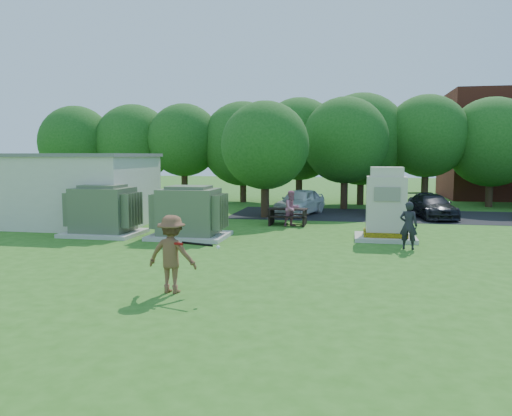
% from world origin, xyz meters
% --- Properties ---
extents(ground, '(120.00, 120.00, 0.00)m').
position_xyz_m(ground, '(0.00, 0.00, 0.00)').
color(ground, '#2D6619').
rests_on(ground, ground).
extents(service_building, '(10.00, 5.00, 3.20)m').
position_xyz_m(service_building, '(-11.00, 7.00, 1.60)').
color(service_building, beige).
rests_on(service_building, ground).
extents(service_building_roof, '(10.20, 5.20, 0.15)m').
position_xyz_m(service_building_roof, '(-11.00, 7.00, 3.27)').
color(service_building_roof, slate).
rests_on(service_building_roof, service_building).
extents(parking_strip, '(20.00, 6.00, 0.01)m').
position_xyz_m(parking_strip, '(7.00, 13.50, 0.01)').
color(parking_strip, '#232326').
rests_on(parking_strip, ground).
extents(transformer_left, '(3.00, 2.40, 2.07)m').
position_xyz_m(transformer_left, '(-6.50, 4.50, 0.97)').
color(transformer_left, beige).
rests_on(transformer_left, ground).
extents(transformer_right, '(3.00, 2.40, 2.07)m').
position_xyz_m(transformer_right, '(-2.80, 4.50, 0.97)').
color(transformer_right, beige).
rests_on(transformer_right, ground).
extents(generator_cabinet, '(2.32, 1.90, 2.82)m').
position_xyz_m(generator_cabinet, '(4.82, 5.53, 1.24)').
color(generator_cabinet, beige).
rests_on(generator_cabinet, ground).
extents(picnic_table, '(1.82, 1.37, 0.78)m').
position_xyz_m(picnic_table, '(0.57, 8.89, 0.49)').
color(picnic_table, black).
rests_on(picnic_table, ground).
extents(batter, '(1.25, 0.78, 1.87)m').
position_xyz_m(batter, '(-0.63, -3.17, 0.93)').
color(batter, brown).
rests_on(batter, ground).
extents(person_by_generator, '(0.68, 0.52, 1.68)m').
position_xyz_m(person_by_generator, '(5.49, 3.67, 0.84)').
color(person_by_generator, black).
rests_on(person_by_generator, ground).
extents(person_at_picnic, '(1.02, 1.00, 1.65)m').
position_xyz_m(person_at_picnic, '(0.80, 8.49, 0.83)').
color(person_at_picnic, '#C16685').
rests_on(person_at_picnic, ground).
extents(car_white, '(2.83, 4.53, 1.44)m').
position_xyz_m(car_white, '(0.67, 13.06, 0.72)').
color(car_white, white).
rests_on(car_white, ground).
extents(car_silver_a, '(1.46, 3.96, 1.29)m').
position_xyz_m(car_silver_a, '(5.28, 13.88, 0.65)').
color(car_silver_a, '#A7A7AC').
rests_on(car_silver_a, ground).
extents(car_dark, '(2.53, 4.50, 1.23)m').
position_xyz_m(car_dark, '(7.59, 12.96, 0.61)').
color(car_dark, black).
rests_on(car_dark, ground).
extents(batting_equipment, '(1.09, 0.31, 0.14)m').
position_xyz_m(batting_equipment, '(0.04, -3.32, 1.21)').
color(batting_equipment, black).
rests_on(batting_equipment, ground).
extents(tree_row, '(41.30, 13.30, 7.30)m').
position_xyz_m(tree_row, '(1.75, 18.50, 4.15)').
color(tree_row, '#47301E').
rests_on(tree_row, ground).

